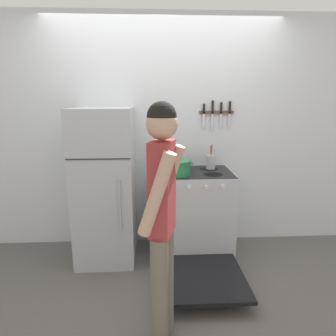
# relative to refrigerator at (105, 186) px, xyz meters

# --- Properties ---
(ground_plane) EXTENTS (14.00, 14.00, 0.00)m
(ground_plane) POSITION_rel_refrigerator_xyz_m (0.62, 0.33, -0.79)
(ground_plane) COLOR #5B5654
(wall_back) EXTENTS (10.00, 0.06, 2.55)m
(wall_back) POSITION_rel_refrigerator_xyz_m (0.62, 0.36, 0.49)
(wall_back) COLOR silver
(wall_back) RESTS_ON ground_plane
(refrigerator) EXTENTS (0.59, 0.70, 1.58)m
(refrigerator) POSITION_rel_refrigerator_xyz_m (0.00, 0.00, 0.00)
(refrigerator) COLOR #B7BABF
(refrigerator) RESTS_ON ground_plane
(stove_range) EXTENTS (0.81, 1.35, 0.92)m
(stove_range) POSITION_rel_refrigerator_xyz_m (0.92, -0.01, -0.34)
(stove_range) COLOR silver
(stove_range) RESTS_ON ground_plane
(dutch_oven_pot) EXTENTS (0.32, 0.28, 0.18)m
(dutch_oven_pot) POSITION_rel_refrigerator_xyz_m (0.73, -0.10, 0.21)
(dutch_oven_pot) COLOR #237A42
(dutch_oven_pot) RESTS_ON stove_range
(tea_kettle) EXTENTS (0.21, 0.17, 0.23)m
(tea_kettle) POSITION_rel_refrigerator_xyz_m (0.75, 0.15, 0.20)
(tea_kettle) COLOR silver
(tea_kettle) RESTS_ON stove_range
(utensil_jar) EXTENTS (0.10, 0.10, 0.27)m
(utensil_jar) POSITION_rel_refrigerator_xyz_m (1.12, 0.16, 0.21)
(utensil_jar) COLOR #B7BABF
(utensil_jar) RESTS_ON stove_range
(person) EXTENTS (0.33, 0.39, 1.66)m
(person) POSITION_rel_refrigerator_xyz_m (0.55, -1.19, 0.16)
(person) COLOR #6B6051
(person) RESTS_ON ground_plane
(wall_knife_strip) EXTENTS (0.38, 0.03, 0.32)m
(wall_knife_strip) POSITION_rel_refrigerator_xyz_m (1.20, 0.32, 0.73)
(wall_knife_strip) COLOR brown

